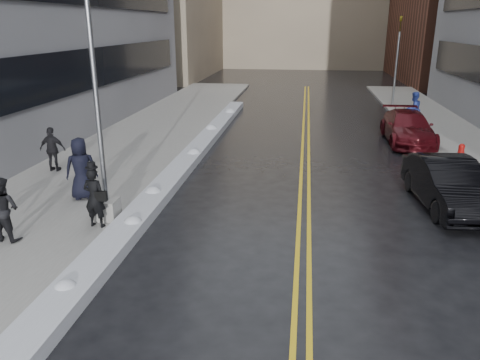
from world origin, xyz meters
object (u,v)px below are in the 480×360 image
(pedestrian_c, at_px, (81,169))
(car_black, at_px, (448,184))
(pedestrian_b, at_px, (3,209))
(pedestrian_d, at_px, (53,149))
(fire_hydrant, at_px, (461,151))
(car_maroon, at_px, (408,127))
(pedestrian_fedora, at_px, (95,198))
(lamppost, at_px, (100,141))
(traffic_signal, at_px, (397,58))
(pedestrian_east, at_px, (413,109))

(pedestrian_c, xyz_separation_m, car_black, (11.80, 1.21, -0.39))
(pedestrian_c, bearing_deg, pedestrian_b, 55.53)
(pedestrian_b, xyz_separation_m, pedestrian_d, (-1.89, 5.99, -0.01))
(fire_hydrant, bearing_deg, car_maroon, 112.50)
(fire_hydrant, bearing_deg, pedestrian_fedora, -145.32)
(lamppost, height_order, pedestrian_d, lamppost)
(fire_hydrant, xyz_separation_m, pedestrian_d, (-16.28, -3.73, 0.47))
(fire_hydrant, xyz_separation_m, car_maroon, (-1.50, 3.62, 0.21))
(traffic_signal, height_order, pedestrian_c, traffic_signal)
(lamppost, xyz_separation_m, pedestrian_c, (-1.47, 1.53, -1.35))
(pedestrian_east, distance_m, car_black, 12.18)
(traffic_signal, bearing_deg, fire_hydrant, -87.95)
(traffic_signal, distance_m, pedestrian_east, 7.51)
(lamppost, bearing_deg, pedestrian_b, -140.72)
(pedestrian_fedora, bearing_deg, pedestrian_d, -45.57)
(car_maroon, bearing_deg, traffic_signal, 84.39)
(pedestrian_d, bearing_deg, traffic_signal, -134.29)
(traffic_signal, relative_size, pedestrian_b, 3.41)
(pedestrian_fedora, relative_size, pedestrian_c, 0.85)
(pedestrian_b, relative_size, car_black, 0.37)
(fire_hydrant, distance_m, car_black, 5.62)
(traffic_signal, relative_size, car_maroon, 1.14)
(car_black, bearing_deg, pedestrian_b, -165.33)
(fire_hydrant, distance_m, traffic_signal, 14.30)
(pedestrian_c, relative_size, car_maroon, 0.39)
(traffic_signal, height_order, pedestrian_east, traffic_signal)
(traffic_signal, distance_m, pedestrian_c, 24.50)
(fire_hydrant, xyz_separation_m, pedestrian_c, (-13.77, -6.47, 0.63))
(pedestrian_c, height_order, car_maroon, pedestrian_c)
(lamppost, xyz_separation_m, fire_hydrant, (12.30, 8.00, -1.98))
(lamppost, distance_m, pedestrian_c, 2.52)
(lamppost, height_order, pedestrian_c, lamppost)
(lamppost, height_order, car_maroon, lamppost)
(pedestrian_east, xyz_separation_m, car_black, (-1.35, -12.10, -0.33))
(car_black, bearing_deg, pedestrian_east, 78.58)
(pedestrian_b, relative_size, pedestrian_east, 0.90)
(pedestrian_b, bearing_deg, traffic_signal, -111.26)
(pedestrian_fedora, xyz_separation_m, pedestrian_east, (11.76, 15.41, 0.10))
(pedestrian_d, bearing_deg, pedestrian_east, -148.60)
(traffic_signal, height_order, car_black, traffic_signal)
(pedestrian_east, bearing_deg, pedestrian_c, 12.42)
(lamppost, bearing_deg, fire_hydrant, 33.04)
(fire_hydrant, bearing_deg, pedestrian_c, -154.84)
(pedestrian_d, height_order, pedestrian_east, pedestrian_east)
(lamppost, xyz_separation_m, pedestrian_d, (-3.98, 4.27, -1.51))
(pedestrian_c, distance_m, car_black, 11.87)
(traffic_signal, distance_m, car_maroon, 10.76)
(car_black, bearing_deg, traffic_signal, 80.60)
(pedestrian_fedora, distance_m, pedestrian_d, 6.22)
(pedestrian_c, height_order, car_black, pedestrian_c)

